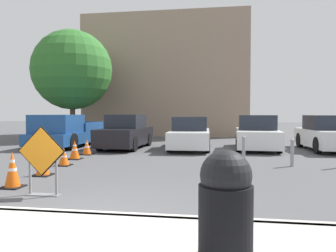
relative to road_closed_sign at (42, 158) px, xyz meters
name	(u,v)px	position (x,y,z in m)	size (l,w,h in m)	color
ground_plane	(174,150)	(1.58, 8.66, -0.78)	(96.00, 96.00, 0.00)	#4C4C4F
sidewalk_strip	(47,251)	(1.58, -2.65, -0.71)	(22.16, 2.61, 0.14)	#ADAAA3
curb_lip	(90,217)	(1.58, -1.34, -0.71)	(22.16, 0.20, 0.14)	#ADAAA3
road_closed_sign	(42,158)	(0.00, 0.00, 0.00)	(1.02, 0.20, 1.43)	black
traffic_cone_nearest	(12,170)	(-1.06, 0.58, -0.38)	(0.46, 0.46, 0.82)	black
traffic_cone_second	(43,164)	(-1.15, 2.03, -0.47)	(0.49, 0.49, 0.65)	black
traffic_cone_third	(64,157)	(-1.36, 3.69, -0.50)	(0.45, 0.45, 0.59)	black
traffic_cone_fourth	(75,150)	(-1.65, 5.13, -0.45)	(0.50, 0.50, 0.69)	black
traffic_cone_fifth	(87,147)	(-1.73, 6.44, -0.48)	(0.48, 0.48, 0.63)	black
pickup_truck	(65,133)	(-3.95, 9.05, -0.05)	(2.14, 5.13, 1.61)	navy
parked_car_nearest	(126,133)	(-0.85, 9.09, -0.04)	(1.91, 4.29, 1.62)	black
parked_car_second	(190,134)	(2.25, 9.24, -0.09)	(1.95, 4.63, 1.52)	white
parked_car_third	(257,134)	(5.35, 9.61, -0.06)	(2.06, 4.49, 1.60)	white
parked_car_fourth	(328,134)	(8.44, 9.47, -0.05)	(2.03, 4.27, 1.60)	silver
trash_bin	(226,204)	(3.63, -2.69, -0.06)	(0.58, 0.58, 1.17)	black
bollard_nearest	(244,150)	(4.37, 4.63, -0.28)	(0.12, 0.12, 0.95)	gray
bollard_second	(292,152)	(5.88, 4.63, -0.32)	(0.12, 0.12, 0.88)	gray
building_facade_backdrop	(168,78)	(-0.41, 19.41, 3.71)	(12.26, 5.00, 8.99)	gray
street_tree_behind_lot	(72,70)	(-5.62, 13.52, 3.64)	(5.03, 5.03, 6.94)	#513823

